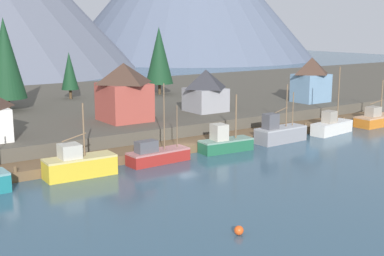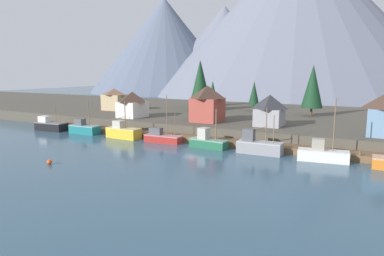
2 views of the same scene
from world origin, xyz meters
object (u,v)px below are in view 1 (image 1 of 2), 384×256
at_px(house_grey, 206,90).
at_px(conifer_near_left, 5,58).
at_px(conifer_near_right, 69,71).
at_px(channel_buoy, 239,230).
at_px(fishing_boat_red, 157,155).
at_px(house_red, 124,91).
at_px(fishing_boat_white, 332,126).
at_px(house_blue, 311,79).
at_px(conifer_mid_left, 159,55).
at_px(fishing_boat_green, 225,142).
at_px(fishing_boat_yellow, 79,164).
at_px(fishing_boat_grey, 279,133).
at_px(fishing_boat_orange, 376,119).

height_order(house_grey, conifer_near_left, conifer_near_left).
height_order(conifer_near_right, channel_buoy, conifer_near_right).
distance_m(fishing_boat_red, house_red, 14.41).
distance_m(fishing_boat_white, channel_buoy, 39.37).
bearing_deg(house_grey, fishing_boat_red, -141.03).
height_order(house_blue, conifer_mid_left, conifer_mid_left).
bearing_deg(fishing_boat_green, conifer_near_right, 101.56).
bearing_deg(conifer_near_right, fishing_boat_green, -83.18).
bearing_deg(fishing_boat_green, conifer_near_left, 124.25).
height_order(house_blue, channel_buoy, house_blue).
height_order(fishing_boat_red, fishing_boat_green, fishing_boat_red).
relative_size(fishing_boat_white, house_grey, 1.52).
relative_size(fishing_boat_green, house_blue, 0.93).
xyz_separation_m(house_red, conifer_mid_left, (17.65, 20.21, 3.15)).
bearing_deg(fishing_boat_red, house_blue, 14.58).
bearing_deg(conifer_mid_left, conifer_near_left, -172.96).
bearing_deg(fishing_boat_green, fishing_boat_yellow, -175.18).
relative_size(conifer_near_left, conifer_mid_left, 1.12).
relative_size(fishing_boat_yellow, fishing_boat_grey, 1.00).
bearing_deg(fishing_boat_red, fishing_boat_grey, -2.63).
xyz_separation_m(house_grey, house_red, (-13.34, -0.12, 0.76)).
xyz_separation_m(fishing_boat_white, conifer_near_right, (-23.21, 37.29, 6.16)).
relative_size(fishing_boat_grey, channel_buoy, 10.62).
xyz_separation_m(fishing_boat_green, house_blue, (26.62, 11.07, 5.10)).
xyz_separation_m(house_grey, conifer_near_left, (-23.71, 16.63, 4.58)).
bearing_deg(fishing_boat_orange, house_red, 157.93).
height_order(house_blue, conifer_near_right, conifer_near_right).
distance_m(fishing_boat_white, house_grey, 18.57).
xyz_separation_m(fishing_boat_yellow, fishing_boat_white, (37.34, -0.21, -0.18)).
distance_m(fishing_boat_yellow, fishing_boat_orange, 47.30).
distance_m(fishing_boat_yellow, fishing_boat_green, 18.56).
relative_size(fishing_boat_red, fishing_boat_orange, 1.22).
relative_size(fishing_boat_red, channel_buoy, 12.48).
bearing_deg(house_blue, fishing_boat_grey, -147.84).
xyz_separation_m(fishing_boat_yellow, channel_buoy, (3.66, -20.57, -0.92)).
height_order(fishing_boat_grey, house_grey, house_grey).
bearing_deg(fishing_boat_grey, house_grey, 98.06).
bearing_deg(house_red, fishing_boat_grey, -40.15).
distance_m(fishing_boat_grey, fishing_boat_orange, 19.72).
relative_size(fishing_boat_orange, house_red, 0.94).
bearing_deg(fishing_boat_orange, channel_buoy, -156.37).
bearing_deg(fishing_boat_green, fishing_boat_white, 4.03).
relative_size(fishing_boat_orange, conifer_near_right, 0.90).
height_order(fishing_boat_white, conifer_near_right, conifer_near_right).
height_order(fishing_boat_orange, house_red, house_red).
bearing_deg(fishing_boat_orange, fishing_boat_yellow, 178.38).
relative_size(house_red, conifer_near_left, 0.56).
relative_size(fishing_boat_red, conifer_near_left, 0.64).
bearing_deg(conifer_near_right, fishing_boat_grey, -70.06).
bearing_deg(fishing_boat_white, fishing_boat_green, 171.46).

